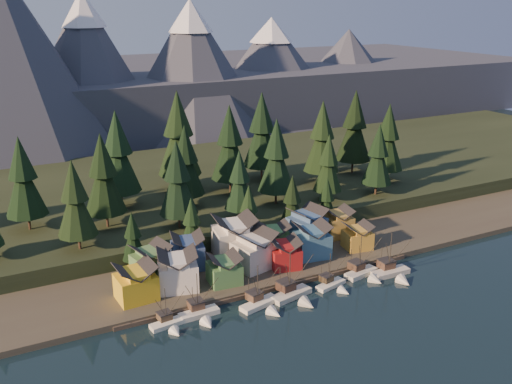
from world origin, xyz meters
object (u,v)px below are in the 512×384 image
boat_0 (169,320)px  boat_4 (334,281)px  boat_1 (201,309)px  boat_3 (295,290)px  boat_5 (365,268)px  house_front_1 (177,269)px  house_back_0 (151,261)px  boat_6 (394,268)px  house_back_1 (188,250)px  boat_2 (263,300)px  house_front_0 (136,281)px

boat_0 → boat_4: size_ratio=1.01×
boat_1 → boat_3: bearing=-7.4°
boat_5 → house_front_1: (-45.33, 13.49, 4.09)m
boat_1 → house_back_0: 21.17m
boat_0 → house_back_0: size_ratio=1.00×
boat_5 → boat_6: size_ratio=0.95×
boat_0 → boat_5: 52.31m
house_back_0 → boat_4: bearing=-41.6°
house_back_0 → house_back_1: bearing=0.3°
boat_4 → house_back_1: bearing=126.0°
boat_5 → house_front_1: 47.47m
boat_2 → house_back_1: (-8.72, 24.98, 4.10)m
boat_0 → boat_6: (58.98, -3.22, 0.52)m
boat_3 → boat_4: size_ratio=1.31×
boat_3 → house_front_0: boat_3 is taller
boat_3 → boat_5: bearing=-7.6°
house_front_0 → boat_3: bearing=-26.6°
boat_2 → house_front_0: size_ratio=1.24×
boat_3 → house_back_1: (-17.43, 24.76, 3.74)m
boat_1 → house_back_1: bearing=74.4°
boat_6 → house_back_1: (-45.86, 26.33, 3.75)m
boat_5 → house_back_0: bearing=146.8°
boat_5 → boat_3: bearing=174.1°
boat_4 → boat_6: 17.23m
boat_3 → house_front_0: size_ratio=1.41×
boat_5 → house_front_1: size_ratio=1.10×
boat_4 → house_front_0: 47.62m
boat_2 → boat_6: bearing=-16.0°
house_back_0 → boat_5: bearing=-34.8°
boat_6 → boat_3: bearing=178.0°
boat_0 → boat_3: boat_3 is taller
house_front_0 → boat_1: bearing=-51.7°
house_front_1 → boat_5: bearing=-2.6°
house_front_0 → boat_0: bearing=-78.7°
boat_4 → house_front_0: house_front_0 is taller
boat_2 → house_back_1: house_back_1 is taller
house_back_1 → boat_5: bearing=-18.3°
boat_1 → boat_5: boat_5 is taller
boat_0 → house_back_0: 21.43m
boat_5 → house_front_0: bearing=156.5°
boat_1 → boat_4: 34.34m
boat_2 → boat_6: (37.14, -1.35, 0.35)m
boat_5 → house_front_1: bearing=152.8°
boat_1 → boat_6: bearing=-6.1°
boat_6 → boat_1: bearing=176.9°
boat_6 → house_back_0: size_ratio=1.29×
boat_0 → boat_3: 30.60m
boat_4 → boat_6: bearing=-20.0°
boat_6 → house_front_0: bearing=166.7°
boat_5 → boat_4: bearing=177.2°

